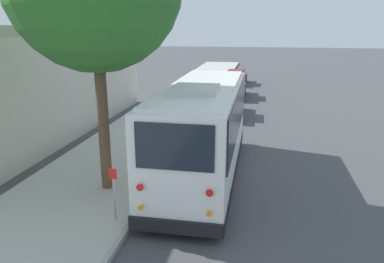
{
  "coord_description": "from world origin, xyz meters",
  "views": [
    {
      "loc": [
        -13.2,
        -1.5,
        5.21
      ],
      "look_at": [
        0.24,
        0.99,
        1.3
      ],
      "focal_mm": 35.0,
      "sensor_mm": 36.0,
      "label": 1
    }
  ],
  "objects_px": {
    "sign_post_near": "(114,194)",
    "sign_post_far": "(133,171)",
    "parked_sedan_black": "(225,106)",
    "parked_sedan_maroon": "(236,77)",
    "parked_sedan_blue": "(234,89)",
    "shuttle_bus": "(202,127)",
    "fire_hydrant": "(186,121)"
  },
  "relations": [
    {
      "from": "shuttle_bus",
      "to": "sign_post_near",
      "type": "height_order",
      "value": "shuttle_bus"
    },
    {
      "from": "sign_post_near",
      "to": "sign_post_far",
      "type": "height_order",
      "value": "sign_post_far"
    },
    {
      "from": "shuttle_bus",
      "to": "parked_sedan_blue",
      "type": "relative_size",
      "value": 1.93
    },
    {
      "from": "parked_sedan_maroon",
      "to": "fire_hydrant",
      "type": "relative_size",
      "value": 5.6
    },
    {
      "from": "parked_sedan_blue",
      "to": "shuttle_bus",
      "type": "bearing_deg",
      "value": 179.39
    },
    {
      "from": "sign_post_far",
      "to": "fire_hydrant",
      "type": "relative_size",
      "value": 1.93
    },
    {
      "from": "fire_hydrant",
      "to": "parked_sedan_blue",
      "type": "bearing_deg",
      "value": -9.56
    },
    {
      "from": "shuttle_bus",
      "to": "parked_sedan_maroon",
      "type": "distance_m",
      "value": 22.07
    },
    {
      "from": "sign_post_near",
      "to": "parked_sedan_blue",
      "type": "bearing_deg",
      "value": -5.06
    },
    {
      "from": "parked_sedan_maroon",
      "to": "sign_post_near",
      "type": "distance_m",
      "value": 25.74
    },
    {
      "from": "shuttle_bus",
      "to": "sign_post_near",
      "type": "relative_size",
      "value": 5.79
    },
    {
      "from": "parked_sedan_black",
      "to": "shuttle_bus",
      "type": "bearing_deg",
      "value": -179.48
    },
    {
      "from": "parked_sedan_maroon",
      "to": "fire_hydrant",
      "type": "bearing_deg",
      "value": 178.39
    },
    {
      "from": "parked_sedan_maroon",
      "to": "sign_post_far",
      "type": "bearing_deg",
      "value": 179.83
    },
    {
      "from": "parked_sedan_black",
      "to": "fire_hydrant",
      "type": "distance_m",
      "value": 4.14
    },
    {
      "from": "sign_post_far",
      "to": "fire_hydrant",
      "type": "height_order",
      "value": "sign_post_far"
    },
    {
      "from": "parked_sedan_maroon",
      "to": "parked_sedan_blue",
      "type": "bearing_deg",
      "value": -173.97
    },
    {
      "from": "parked_sedan_blue",
      "to": "sign_post_far",
      "type": "relative_size",
      "value": 2.82
    },
    {
      "from": "shuttle_bus",
      "to": "parked_sedan_black",
      "type": "bearing_deg",
      "value": 1.02
    },
    {
      "from": "shuttle_bus",
      "to": "fire_hydrant",
      "type": "relative_size",
      "value": 10.56
    },
    {
      "from": "parked_sedan_maroon",
      "to": "sign_post_near",
      "type": "relative_size",
      "value": 3.07
    },
    {
      "from": "shuttle_bus",
      "to": "parked_sedan_black",
      "type": "height_order",
      "value": "shuttle_bus"
    },
    {
      "from": "parked_sedan_black",
      "to": "parked_sedan_blue",
      "type": "height_order",
      "value": "parked_sedan_blue"
    },
    {
      "from": "parked_sedan_blue",
      "to": "fire_hydrant",
      "type": "bearing_deg",
      "value": 169.57
    },
    {
      "from": "parked_sedan_black",
      "to": "parked_sedan_maroon",
      "type": "xyz_separation_m",
      "value": [
        12.5,
        0.24,
        0.0
      ]
    },
    {
      "from": "parked_sedan_blue",
      "to": "sign_post_far",
      "type": "bearing_deg",
      "value": 173.65
    },
    {
      "from": "shuttle_bus",
      "to": "sign_post_near",
      "type": "xyz_separation_m",
      "value": [
        -3.67,
        1.78,
        -0.94
      ]
    },
    {
      "from": "shuttle_bus",
      "to": "sign_post_far",
      "type": "xyz_separation_m",
      "value": [
        -2.15,
        1.78,
        -0.9
      ]
    },
    {
      "from": "parked_sedan_maroon",
      "to": "fire_hydrant",
      "type": "height_order",
      "value": "parked_sedan_maroon"
    },
    {
      "from": "parked_sedan_black",
      "to": "parked_sedan_maroon",
      "type": "relative_size",
      "value": 0.96
    },
    {
      "from": "parked_sedan_blue",
      "to": "sign_post_near",
      "type": "bearing_deg",
      "value": 174.08
    },
    {
      "from": "parked_sedan_black",
      "to": "parked_sedan_maroon",
      "type": "height_order",
      "value": "parked_sedan_maroon"
    }
  ]
}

